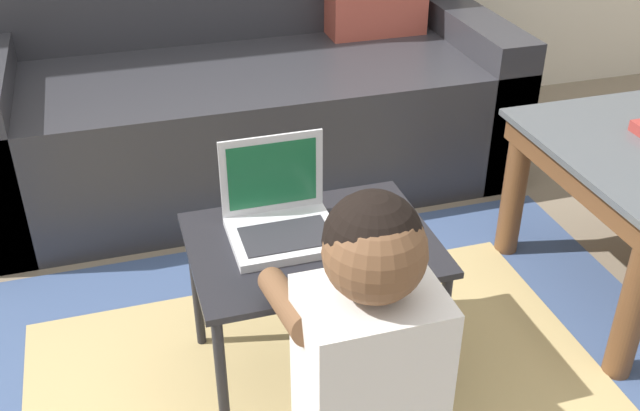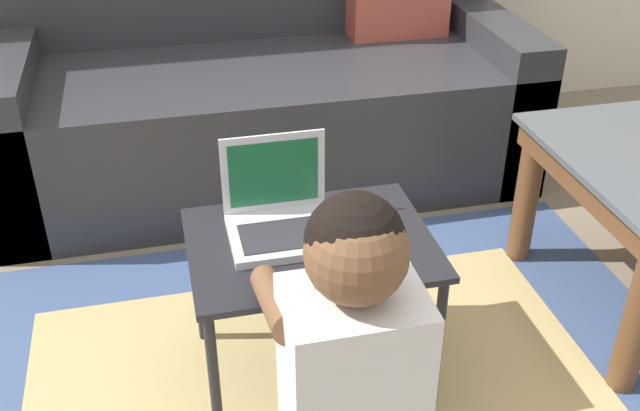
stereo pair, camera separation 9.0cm
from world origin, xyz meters
name	(u,v)px [view 2 (the right image)]	position (x,y,z in m)	size (l,w,h in m)	color
ground_plane	(350,403)	(0.00, 0.00, 0.00)	(16.00, 16.00, 0.00)	#7F705B
couch	(266,96)	(0.02, 1.23, 0.29)	(1.82, 0.80, 0.82)	#2D2D33
laptop_desk	(311,258)	(-0.07, 0.13, 0.35)	(0.56, 0.42, 0.40)	black
laptop	(281,219)	(-0.13, 0.18, 0.44)	(0.24, 0.21, 0.22)	silver
computer_mouse	(369,239)	(0.06, 0.08, 0.42)	(0.07, 0.09, 0.03)	black
person_seated	(351,395)	(-0.09, -0.30, 0.34)	(0.32, 0.43, 0.76)	silver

